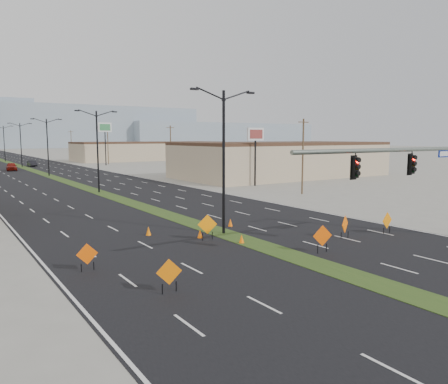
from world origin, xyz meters
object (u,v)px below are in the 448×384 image
streetlight_3 (21,143)px  construction_sign_2 (207,225)px  signal_mast (429,170)px  cone_1 (200,234)px  construction_sign_3 (322,237)px  construction_sign_4 (387,221)px  car_left (12,167)px  cone_3 (148,231)px  construction_sign_1 (169,273)px  construction_sign_5 (345,225)px  pole_sign_east_near (255,139)px  streetlight_4 (4,142)px  streetlight_1 (98,149)px  cone_2 (230,223)px  streetlight_0 (224,157)px  cone_0 (242,239)px  construction_sign_0 (87,255)px  car_mid (32,164)px  streetlight_2 (48,145)px  pole_sign_east_far (105,130)px

streetlight_3 → construction_sign_2: (-2.00, -85.06, -4.40)m
signal_mast → cone_1: size_ratio=27.36×
construction_sign_3 → construction_sign_4: (7.62, 1.10, -0.07)m
streetlight_3 → car_left: (-3.63, -10.52, -4.59)m
car_left → construction_sign_3: bearing=-81.0°
cone_3 → construction_sign_1: bearing=-109.4°
construction_sign_5 → cone_3: bearing=118.7°
construction_sign_3 → pole_sign_east_near: bearing=74.2°
streetlight_4 → construction_sign_4: size_ratio=6.44×
streetlight_1 → cone_1: streetlight_1 is taller
streetlight_1 → construction_sign_4: bearing=-74.4°
construction_sign_2 → cone_2: bearing=58.4°
construction_sign_4 → streetlight_0: bearing=140.0°
cone_0 → streetlight_0: bearing=78.2°
streetlight_3 → pole_sign_east_near: streetlight_3 is taller
streetlight_4 → cone_2: (1.84, -110.17, -5.12)m
car_left → construction_sign_0: (-7.01, -76.93, 0.02)m
signal_mast → cone_2: 14.33m
streetlight_1 → car_mid: size_ratio=2.32×
car_mid → construction_sign_3: (-0.26, -92.26, 0.27)m
streetlight_0 → car_left: bearing=92.8°
streetlight_2 → car_mid: bearing=85.5°
streetlight_1 → construction_sign_3: 35.88m
signal_mast → car_left: signal_mast is taller
streetlight_4 → streetlight_3: bearing=-90.0°
signal_mast → cone_2: bearing=119.6°
streetlight_1 → construction_sign_3: (2.00, -35.55, -4.44)m
streetlight_0 → cone_1: size_ratio=16.82×
pole_sign_east_near → construction_sign_0: bearing=-137.3°
construction_sign_2 → construction_sign_4: (11.62, -5.38, -0.11)m
construction_sign_3 → cone_1: (-4.09, 7.31, -0.68)m
streetlight_4 → car_mid: bearing=-85.3°
construction_sign_2 → cone_1: (-0.09, 0.83, -0.72)m
cone_1 → construction_sign_1: bearing=-127.8°
signal_mast → construction_sign_1: size_ratio=10.53×
car_left → construction_sign_4: bearing=-75.5°
streetlight_1 → cone_3: streetlight_1 is taller
streetlight_2 → streetlight_0: bearing=-90.0°
streetlight_4 → pole_sign_east_far: 37.09m
streetlight_1 → cone_2: (1.84, -26.17, -5.12)m
car_mid → pole_sign_east_far: pole_sign_east_far is taller
streetlight_4 → cone_3: size_ratio=16.02×
construction_sign_0 → cone_2: size_ratio=2.42×
streetlight_0 → pole_sign_east_far: pole_sign_east_far is taller
construction_sign_3 → cone_0: size_ratio=2.80×
streetlight_4 → cone_1: size_ratio=16.82×
signal_mast → cone_0: (-9.19, 6.95, -4.49)m
construction_sign_1 → streetlight_0: bearing=56.4°
cone_2 → cone_3: cone_3 is taller
construction_sign_3 → construction_sign_5: (4.03, 1.79, -0.06)m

